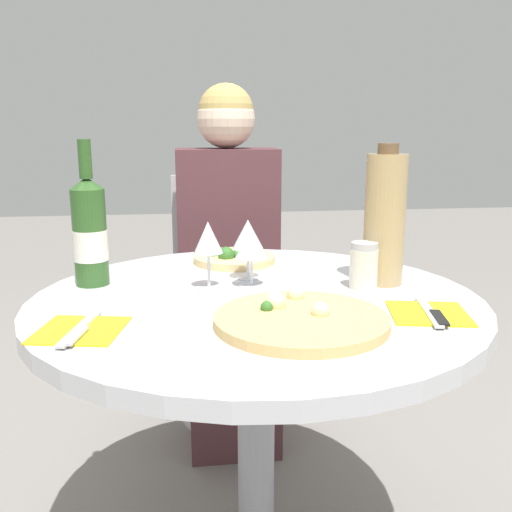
% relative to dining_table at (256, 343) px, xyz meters
% --- Properties ---
extents(dining_table, '(0.99, 0.99, 0.71)m').
position_rel_dining_table_xyz_m(dining_table, '(0.00, 0.00, 0.00)').
color(dining_table, gray).
rests_on(dining_table, ground_plane).
extents(chair_behind_diner, '(0.39, 0.39, 0.89)m').
position_rel_dining_table_xyz_m(chair_behind_diner, '(0.00, 0.84, -0.15)').
color(chair_behind_diner, silver).
rests_on(chair_behind_diner, ground_plane).
extents(seated_diner, '(0.35, 0.43, 1.21)m').
position_rel_dining_table_xyz_m(seated_diner, '(0.00, 0.71, -0.04)').
color(seated_diner, '#512D33').
rests_on(seated_diner, ground_plane).
extents(pizza_large, '(0.33, 0.33, 0.05)m').
position_rel_dining_table_xyz_m(pizza_large, '(0.06, -0.19, 0.12)').
color(pizza_large, '#DBB26B').
rests_on(pizza_large, dining_table).
extents(pizza_small_far, '(0.22, 0.22, 0.05)m').
position_rel_dining_table_xyz_m(pizza_small_far, '(-0.02, 0.32, 0.12)').
color(pizza_small_far, '#E5C17F').
rests_on(pizza_small_far, dining_table).
extents(wine_bottle, '(0.08, 0.08, 0.34)m').
position_rel_dining_table_xyz_m(wine_bottle, '(-0.37, 0.15, 0.23)').
color(wine_bottle, '#2D5623').
rests_on(wine_bottle, dining_table).
extents(tall_carafe, '(0.10, 0.10, 0.33)m').
position_rel_dining_table_xyz_m(tall_carafe, '(0.31, 0.07, 0.26)').
color(tall_carafe, tan).
rests_on(tall_carafe, dining_table).
extents(sugar_shaker, '(0.06, 0.06, 0.11)m').
position_rel_dining_table_xyz_m(sugar_shaker, '(0.25, 0.03, 0.16)').
color(sugar_shaker, silver).
rests_on(sugar_shaker, dining_table).
extents(wine_glass_front_left, '(0.07, 0.07, 0.16)m').
position_rel_dining_table_xyz_m(wine_glass_front_left, '(-0.10, 0.08, 0.22)').
color(wine_glass_front_left, silver).
rests_on(wine_glass_front_left, dining_table).
extents(wine_glass_back_right, '(0.08, 0.08, 0.15)m').
position_rel_dining_table_xyz_m(wine_glass_back_right, '(0.00, 0.15, 0.22)').
color(wine_glass_back_right, silver).
rests_on(wine_glass_back_right, dining_table).
extents(wine_glass_front_right, '(0.08, 0.08, 0.14)m').
position_rel_dining_table_xyz_m(wine_glass_front_right, '(0.00, 0.08, 0.21)').
color(wine_glass_front_right, silver).
rests_on(wine_glass_front_right, dining_table).
extents(place_setting_left, '(0.18, 0.19, 0.01)m').
position_rel_dining_table_xyz_m(place_setting_left, '(-0.35, -0.18, 0.11)').
color(place_setting_left, yellow).
rests_on(place_setting_left, dining_table).
extents(place_setting_right, '(0.18, 0.19, 0.01)m').
position_rel_dining_table_xyz_m(place_setting_right, '(0.32, -0.17, 0.11)').
color(place_setting_right, yellow).
rests_on(place_setting_right, dining_table).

